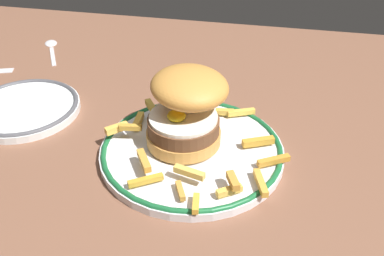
{
  "coord_description": "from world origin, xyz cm",
  "views": [
    {
      "loc": [
        13.2,
        -47.68,
        38.65
      ],
      "look_at": [
        3.39,
        0.09,
        4.6
      ],
      "focal_mm": 40.15,
      "sensor_mm": 36.0,
      "label": 1
    }
  ],
  "objects_px": {
    "burger": "(187,107)",
    "side_plate": "(24,108)",
    "dinner_plate": "(192,149)",
    "spoon": "(51,45)"
  },
  "relations": [
    {
      "from": "burger",
      "to": "spoon",
      "type": "relative_size",
      "value": 1.13
    },
    {
      "from": "dinner_plate",
      "to": "side_plate",
      "type": "distance_m",
      "value": 0.3
    },
    {
      "from": "dinner_plate",
      "to": "spoon",
      "type": "height_order",
      "value": "dinner_plate"
    },
    {
      "from": "dinner_plate",
      "to": "side_plate",
      "type": "relative_size",
      "value": 1.45
    },
    {
      "from": "burger",
      "to": "spoon",
      "type": "height_order",
      "value": "burger"
    },
    {
      "from": "burger",
      "to": "side_plate",
      "type": "xyz_separation_m",
      "value": [
        -0.28,
        0.04,
        -0.06
      ]
    },
    {
      "from": "burger",
      "to": "spoon",
      "type": "bearing_deg",
      "value": 141.47
    },
    {
      "from": "burger",
      "to": "side_plate",
      "type": "relative_size",
      "value": 0.77
    },
    {
      "from": "dinner_plate",
      "to": "side_plate",
      "type": "xyz_separation_m",
      "value": [
        -0.3,
        0.05,
        -0.0
      ]
    },
    {
      "from": "burger",
      "to": "spoon",
      "type": "distance_m",
      "value": 0.47
    }
  ]
}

